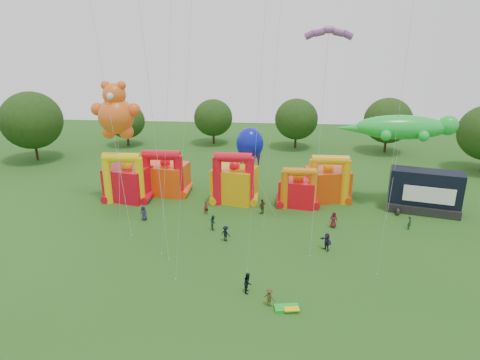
# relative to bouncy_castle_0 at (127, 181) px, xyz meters

# --- Properties ---
(ground) EXTENTS (160.00, 160.00, 0.00)m
(ground) POSITION_rel_bouncy_castle_0_xyz_m (15.44, -26.60, -2.61)
(ground) COLOR #214F16
(ground) RESTS_ON ground
(tree_ring) EXTENTS (124.68, 126.79, 12.07)m
(tree_ring) POSITION_rel_bouncy_castle_0_xyz_m (14.25, -25.98, 3.65)
(tree_ring) COLOR #352314
(tree_ring) RESTS_ON ground
(bouncy_castle_0) EXTENTS (6.26, 5.45, 6.90)m
(bouncy_castle_0) POSITION_rel_bouncy_castle_0_xyz_m (0.00, 0.00, 0.00)
(bouncy_castle_0) COLOR red
(bouncy_castle_0) RESTS_ON ground
(bouncy_castle_1) EXTENTS (6.34, 5.39, 6.59)m
(bouncy_castle_1) POSITION_rel_bouncy_castle_0_xyz_m (4.49, 2.74, -0.12)
(bouncy_castle_1) COLOR #F7460D
(bouncy_castle_1) RESTS_ON ground
(bouncy_castle_2) EXTENTS (6.28, 5.49, 7.09)m
(bouncy_castle_2) POSITION_rel_bouncy_castle_0_xyz_m (14.36, 0.63, 0.07)
(bouncy_castle_2) COLOR #E69E0C
(bouncy_castle_2) RESTS_ON ground
(bouncy_castle_3) EXTENTS (5.18, 4.45, 5.48)m
(bouncy_castle_3) POSITION_rel_bouncy_castle_0_xyz_m (22.75, -0.09, -0.51)
(bouncy_castle_3) COLOR red
(bouncy_castle_3) RESTS_ON ground
(bouncy_castle_4) EXTENTS (6.18, 5.41, 6.57)m
(bouncy_castle_4) POSITION_rel_bouncy_castle_0_xyz_m (26.77, 2.27, -0.12)
(bouncy_castle_4) COLOR #D6410B
(bouncy_castle_4) RESTS_ON ground
(stage_trailer) EXTENTS (9.07, 5.21, 5.42)m
(stage_trailer) POSITION_rel_bouncy_castle_0_xyz_m (38.38, -0.82, 0.00)
(stage_trailer) COLOR black
(stage_trailer) RESTS_ON ground
(teddy_bear_kite) EXTENTS (6.38, 8.01, 15.92)m
(teddy_bear_kite) POSITION_rel_bouncy_castle_0_xyz_m (-0.31, -1.25, 6.42)
(teddy_bear_kite) COLOR orange
(teddy_bear_kite) RESTS_ON ground
(gecko_kite) EXTENTS (14.94, 8.61, 11.87)m
(gecko_kite) POSITION_rel_bouncy_castle_0_xyz_m (34.88, 0.53, 5.00)
(gecko_kite) COLOR green
(gecko_kite) RESTS_ON ground
(octopus_kite) EXTENTS (5.84, 11.75, 9.06)m
(octopus_kite) POSITION_rel_bouncy_castle_0_xyz_m (17.32, 2.65, 0.77)
(octopus_kite) COLOR #0B17AC
(octopus_kite) RESTS_ON ground
(parafoil_kites) EXTENTS (30.97, 14.63, 28.32)m
(parafoil_kites) POSITION_rel_bouncy_castle_0_xyz_m (5.07, -8.14, 10.62)
(parafoil_kites) COLOR red
(parafoil_kites) RESTS_ON ground
(diamond_kites) EXTENTS (23.72, 18.19, 40.08)m
(diamond_kites) POSITION_rel_bouncy_castle_0_xyz_m (17.61, -11.87, 15.12)
(diamond_kites) COLOR red
(diamond_kites) RESTS_ON ground
(folded_kite_bundle) EXTENTS (2.14, 1.35, 0.31)m
(folded_kite_bundle) POSITION_rel_bouncy_castle_0_xyz_m (21.00, -22.72, -2.47)
(folded_kite_bundle) COLOR green
(folded_kite_bundle) RESTS_ON ground
(spectator_0) EXTENTS (1.00, 0.74, 1.85)m
(spectator_0) POSITION_rel_bouncy_castle_0_xyz_m (4.10, -6.47, -1.69)
(spectator_0) COLOR #26263F
(spectator_0) RESTS_ON ground
(spectator_1) EXTENTS (0.73, 0.67, 1.67)m
(spectator_1) POSITION_rel_bouncy_castle_0_xyz_m (11.28, -4.01, -1.78)
(spectator_1) COLOR maroon
(spectator_1) RESTS_ON ground
(spectator_2) EXTENTS (0.80, 0.95, 1.76)m
(spectator_2) POSITION_rel_bouncy_castle_0_xyz_m (12.82, -8.30, -1.73)
(spectator_2) COLOR #173A27
(spectator_2) RESTS_ON ground
(spectator_3) EXTENTS (1.30, 1.09, 1.75)m
(spectator_3) POSITION_rel_bouncy_castle_0_xyz_m (14.55, -11.01, -1.74)
(spectator_3) COLOR black
(spectator_3) RESTS_ON ground
(spectator_4) EXTENTS (1.12, 1.17, 1.95)m
(spectator_4) POSITION_rel_bouncy_castle_0_xyz_m (18.24, -3.30, -1.63)
(spectator_4) COLOR #42371A
(spectator_4) RESTS_ON ground
(spectator_5) EXTENTS (1.42, 1.79, 1.90)m
(spectator_5) POSITION_rel_bouncy_castle_0_xyz_m (25.23, -12.14, -1.66)
(spectator_5) COLOR #232036
(spectator_5) RESTS_ON ground
(spectator_6) EXTENTS (0.96, 0.63, 1.95)m
(spectator_6) POSITION_rel_bouncy_castle_0_xyz_m (26.60, -6.56, -1.64)
(spectator_6) COLOR #55181D
(spectator_6) RESTS_ON ground
(spectator_7) EXTENTS (0.63, 0.71, 1.64)m
(spectator_7) POSITION_rel_bouncy_castle_0_xyz_m (35.24, -6.35, -1.79)
(spectator_7) COLOR #1A4220
(spectator_7) RESTS_ON ground
(spectator_8) EXTENTS (0.76, 0.95, 1.85)m
(spectator_8) POSITION_rel_bouncy_castle_0_xyz_m (17.62, -20.46, -1.69)
(spectator_8) COLOR black
(spectator_8) RESTS_ON ground
(spectator_9) EXTENTS (1.20, 1.06, 1.61)m
(spectator_9) POSITION_rel_bouncy_castle_0_xyz_m (19.52, -22.26, -1.81)
(spectator_9) COLOR #463A1C
(spectator_9) RESTS_ON ground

